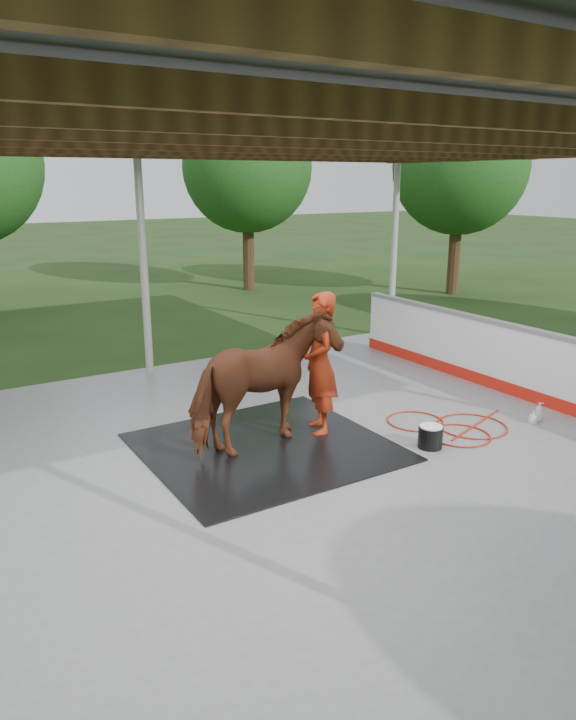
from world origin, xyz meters
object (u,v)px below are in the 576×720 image
handler (320,364)px  wash_bucket (430,436)px  dasher_board (535,368)px  horse (265,383)px

handler → wash_bucket: 1.74m
dasher_board → handler: (-3.58, 0.73, 0.44)m
handler → wash_bucket: handler is taller
horse → wash_bucket: 2.27m
wash_bucket → horse: bearing=148.6°
dasher_board → wash_bucket: (-2.67, -0.51, -0.39)m
dasher_board → wash_bucket: dasher_board is taller
wash_bucket → handler: bearing=126.4°
dasher_board → handler: 3.68m
dasher_board → wash_bucket: 2.75m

